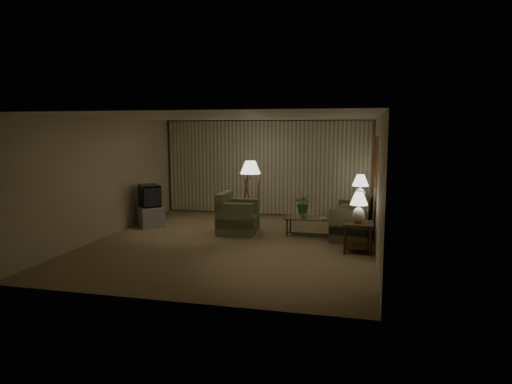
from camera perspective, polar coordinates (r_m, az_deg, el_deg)
ground at (r=9.99m, az=-2.89°, el=-6.31°), size 7.00×7.00×0.00m
room_shell at (r=11.16m, az=-0.66°, el=4.28°), size 6.04×7.02×2.72m
sofa at (r=10.69m, az=11.93°, el=-3.55°), size 1.76×1.08×0.72m
armchair at (r=10.78m, az=-2.28°, el=-3.17°), size 0.95×0.90×0.76m
side_table_near at (r=9.35m, az=12.63°, el=-4.86°), size 0.59×0.59×0.60m
side_table_far at (r=11.91m, az=12.82°, el=-2.25°), size 0.47×0.40×0.60m
table_lamp_near at (r=9.25m, az=12.73°, el=-1.58°), size 0.35×0.35×0.61m
table_lamp_far at (r=11.82m, az=12.91°, el=0.73°), size 0.41×0.41×0.71m
coffee_table at (r=10.67m, az=6.73°, el=-3.91°), size 1.12×0.61×0.41m
tv_cabinet at (r=11.95m, az=-13.09°, el=-2.92°), size 1.42×1.42×0.50m
crt_tv at (r=11.87m, az=-13.17°, el=-0.44°), size 1.09×1.08×0.55m
floor_lamp at (r=11.91m, az=-0.70°, el=0.18°), size 0.53×0.53×1.63m
ottoman at (r=12.28m, az=-1.37°, el=-2.78°), size 0.63×0.63×0.36m
vase at (r=10.64m, az=5.94°, el=-2.73°), size 0.21×0.21×0.16m
flowers at (r=10.59m, az=5.97°, el=-1.08°), size 0.42×0.37×0.45m
book at (r=10.52m, az=8.03°, el=-3.30°), size 0.23×0.26×0.02m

